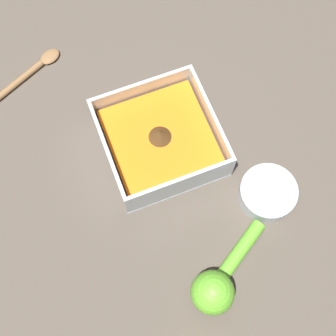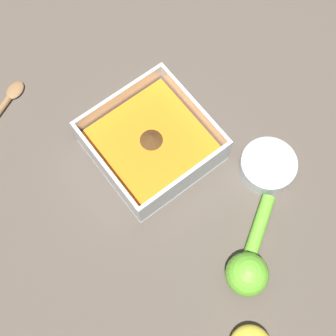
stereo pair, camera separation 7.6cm
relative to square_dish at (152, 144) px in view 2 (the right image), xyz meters
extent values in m
plane|color=brown|center=(-0.02, -0.02, -0.02)|extent=(4.00, 4.00, 0.00)
cube|color=silver|center=(0.00, 0.00, -0.02)|extent=(0.19, 0.19, 0.01)
cube|color=silver|center=(0.00, 0.09, 0.02)|extent=(0.19, 0.01, 0.06)
cube|color=silver|center=(0.00, -0.09, 0.02)|extent=(0.19, 0.01, 0.06)
cube|color=silver|center=(0.09, 0.00, 0.02)|extent=(0.01, 0.18, 0.06)
cube|color=silver|center=(-0.09, 0.00, 0.02)|extent=(0.01, 0.18, 0.06)
cube|color=orange|center=(0.00, 0.00, 0.00)|extent=(0.17, 0.17, 0.03)
cone|color=#4C3319|center=(0.00, 0.00, 0.03)|extent=(0.04, 0.04, 0.02)
cylinder|color=silver|center=(0.13, -0.15, -0.01)|extent=(0.09, 0.09, 0.03)
cylinder|color=#4C3319|center=(0.13, -0.15, -0.01)|extent=(0.09, 0.09, 0.02)
sphere|color=#6BC633|center=(-0.02, -0.26, 0.01)|extent=(0.07, 0.07, 0.07)
cylinder|color=#6BC633|center=(0.05, -0.22, -0.01)|extent=(0.10, 0.07, 0.02)
ellipsoid|color=olive|center=(-0.13, 0.24, -0.02)|extent=(0.05, 0.04, 0.01)
camera|label=1|loc=(-0.10, -0.30, 0.73)|focal=50.00mm
camera|label=2|loc=(-0.17, -0.27, 0.73)|focal=50.00mm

